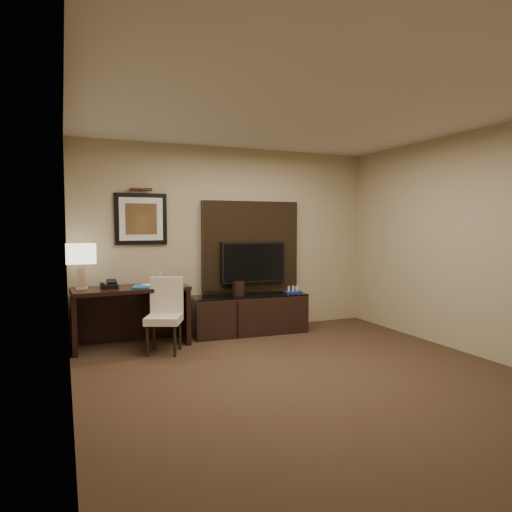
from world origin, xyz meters
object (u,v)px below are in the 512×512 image
credenza (250,314)px  water_bottle (160,278)px  table_lamp (81,267)px  minibar_tray (293,289)px  ice_bucket (238,288)px  tv (253,262)px  desk (131,317)px  desk_phone (109,284)px  desk_chair (164,319)px

credenza → water_bottle: bearing=-177.9°
table_lamp → minibar_tray: table_lamp is taller
credenza → ice_bucket: ice_bucket is taller
minibar_tray → credenza: bearing=176.4°
credenza → tv: 0.77m
tv → minibar_tray: size_ratio=4.10×
water_bottle → desk: bearing=-172.6°
table_lamp → ice_bucket: table_lamp is taller
desk_phone → desk: bearing=-0.8°
desk → desk_phone: 0.51m
table_lamp → desk_chair: bearing=-30.2°
credenza → water_bottle: (-1.29, 0.03, 0.58)m
desk → minibar_tray: (2.34, -0.02, 0.23)m
minibar_tray → tv: bearing=156.8°
table_lamp → water_bottle: 0.99m
table_lamp → desk_phone: 0.40m
credenza → table_lamp: table_lamp is taller
desk → minibar_tray: bearing=-3.9°
desk → ice_bucket: desk is taller
desk → table_lamp: size_ratio=2.60×
desk_phone → water_bottle: bearing=3.6°
minibar_tray → desk: bearing=179.4°
tv → water_bottle: tv is taller
desk → ice_bucket: 1.53m
desk → credenza: bearing=-2.7°
desk → credenza: 1.67m
table_lamp → desk: bearing=-4.1°
desk → water_bottle: (0.38, 0.05, 0.48)m
tv → desk_phone: 2.08m
table_lamp → credenza: bearing=-0.6°
desk_phone → tv: bearing=4.9°
desk_chair → ice_bucket: (1.18, 0.54, 0.24)m
desk → credenza: desk is taller
desk → desk_chair: 0.59m
table_lamp → ice_bucket: (2.09, 0.01, -0.38)m
desk → table_lamp: (-0.59, 0.04, 0.66)m
table_lamp → water_bottle: size_ratio=2.99×
water_bottle → tv: bearing=6.3°
desk → tv: 1.92m
credenza → table_lamp: 2.38m
ice_bucket → water_bottle: bearing=179.9°
tv → water_bottle: (-1.42, -0.16, -0.16)m
table_lamp → water_bottle: bearing=0.5°
tv → ice_bucket: tv is taller
ice_bucket → minibar_tray: bearing=-5.0°
desk_chair → desk_phone: 0.86m
table_lamp → desk_phone: table_lamp is taller
desk → table_lamp: 0.89m
desk_chair → water_bottle: (0.06, 0.54, 0.44)m
desk → desk_phone: bearing=176.8°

